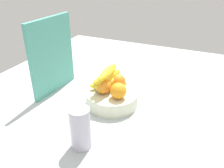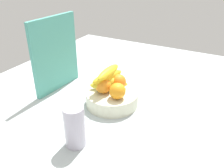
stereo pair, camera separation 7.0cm
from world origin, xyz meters
TOP-DOWN VIEW (x-y plane):
  - ground_plane at (0.00, 0.00)cm, footprint 180.00×140.00cm
  - fruit_bowl at (1.37, -2.02)cm, footprint 23.39×23.39cm
  - orange_front_left at (-2.19, -6.52)cm, footprint 6.96×6.96cm
  - orange_front_right at (5.56, -3.04)cm, footprint 6.96×6.96cm
  - orange_center at (-0.90, 1.14)cm, footprint 6.96×6.96cm
  - banana_bunch at (2.64, 0.60)cm, footprint 17.51×16.50cm
  - cutting_board at (2.29, 29.46)cm, footprint 28.06×3.93cm
  - thermos_tumbler at (-28.03, -3.49)cm, footprint 7.22×7.22cm

SIDE VIEW (x-z plane):
  - ground_plane at x=0.00cm, z-range -3.00..0.00cm
  - fruit_bowl at x=1.37cm, z-range 0.00..6.25cm
  - thermos_tumbler at x=-28.03cm, z-range 0.00..15.49cm
  - orange_front_left at x=-2.19cm, z-range 6.25..13.21cm
  - orange_front_right at x=5.56cm, z-range 6.25..13.21cm
  - orange_center at x=-0.90cm, z-range 6.25..13.21cm
  - banana_bunch at x=2.64cm, z-range 6.25..16.85cm
  - cutting_board at x=2.29cm, z-range 0.00..36.00cm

